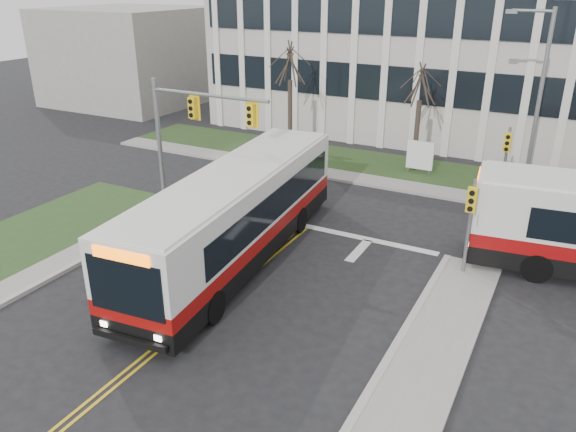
# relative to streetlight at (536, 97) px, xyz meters

# --- Properties ---
(ground) EXTENTS (120.00, 120.00, 0.00)m
(ground) POSITION_rel_streetlight_xyz_m (-8.03, -16.20, -5.19)
(ground) COLOR black
(ground) RESTS_ON ground
(sidewalk_cross) EXTENTS (44.00, 1.60, 0.14)m
(sidewalk_cross) POSITION_rel_streetlight_xyz_m (-3.03, -1.00, -5.12)
(sidewalk_cross) COLOR #9E9B93
(sidewalk_cross) RESTS_ON ground
(building_lawn) EXTENTS (44.00, 5.00, 0.12)m
(building_lawn) POSITION_rel_streetlight_xyz_m (-3.03, 1.80, -5.13)
(building_lawn) COLOR #27411C
(building_lawn) RESTS_ON ground
(office_building) EXTENTS (40.00, 16.00, 12.00)m
(office_building) POSITION_rel_streetlight_xyz_m (-3.03, 13.80, 0.81)
(office_building) COLOR #B8B2AA
(office_building) RESTS_ON ground
(building_annex) EXTENTS (12.00, 12.00, 8.00)m
(building_annex) POSITION_rel_streetlight_xyz_m (-34.03, 9.80, -1.19)
(building_annex) COLOR #9E9B93
(building_annex) RESTS_ON ground
(mast_arm_signal) EXTENTS (6.11, 0.38, 6.20)m
(mast_arm_signal) POSITION_rel_streetlight_xyz_m (-13.65, -9.04, -0.94)
(mast_arm_signal) COLOR slate
(mast_arm_signal) RESTS_ON ground
(signal_pole_near) EXTENTS (0.34, 0.39, 3.80)m
(signal_pole_near) POSITION_rel_streetlight_xyz_m (-0.83, -9.30, -2.69)
(signal_pole_near) COLOR slate
(signal_pole_near) RESTS_ON ground
(signal_pole_far) EXTENTS (0.34, 0.39, 3.80)m
(signal_pole_far) POSITION_rel_streetlight_xyz_m (-0.83, -0.80, -2.69)
(signal_pole_far) COLOR slate
(signal_pole_far) RESTS_ON ground
(streetlight) EXTENTS (2.15, 0.25, 9.20)m
(streetlight) POSITION_rel_streetlight_xyz_m (0.00, 0.00, 0.00)
(streetlight) COLOR slate
(streetlight) RESTS_ON ground
(directory_sign) EXTENTS (1.50, 0.12, 2.00)m
(directory_sign) POSITION_rel_streetlight_xyz_m (-5.53, 1.30, -4.02)
(directory_sign) COLOR slate
(directory_sign) RESTS_ON ground
(tree_left) EXTENTS (1.80, 1.80, 7.70)m
(tree_left) POSITION_rel_streetlight_xyz_m (-14.03, 1.80, 0.32)
(tree_left) COLOR #42352B
(tree_left) RESTS_ON ground
(tree_mid) EXTENTS (1.80, 1.80, 6.82)m
(tree_mid) POSITION_rel_streetlight_xyz_m (-6.03, 2.00, -0.31)
(tree_mid) COLOR #42352B
(tree_mid) RESTS_ON ground
(bus_main) EXTENTS (4.19, 13.72, 3.60)m
(bus_main) POSITION_rel_streetlight_xyz_m (-9.08, -12.14, -3.39)
(bus_main) COLOR silver
(bus_main) RESTS_ON ground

